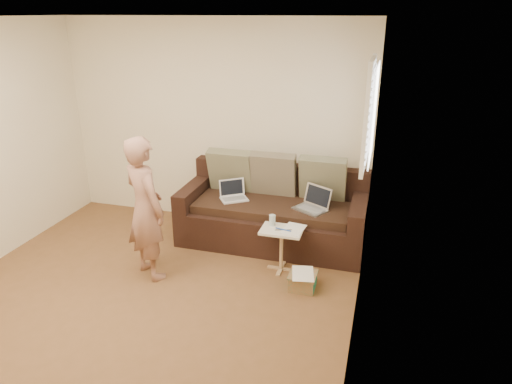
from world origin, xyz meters
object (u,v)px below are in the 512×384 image
laptop_silver (310,210)px  person (145,208)px  side_table (281,250)px  drinking_glass (272,220)px  sofa (273,209)px  laptop_white (234,200)px  striped_box (303,281)px

laptop_silver → person: (-1.54, -0.98, 0.25)m
side_table → drinking_glass: size_ratio=4.06×
sofa → laptop_silver: (0.47, -0.11, 0.10)m
laptop_white → drinking_glass: bearing=-74.6°
sofa → person: (-1.07, -1.10, 0.34)m
sofa → side_table: size_ratio=4.52×
laptop_white → striped_box: laptop_white is taller
laptop_white → side_table: (0.72, -0.57, -0.28)m
laptop_white → person: bearing=-155.2°
sofa → drinking_glass: sofa is taller
laptop_white → striped_box: bearing=-75.4°
sofa → laptop_silver: sofa is taller
drinking_glass → striped_box: 0.72m
sofa → side_table: (0.26, -0.62, -0.18)m
laptop_silver → drinking_glass: laptop_silver is taller
laptop_silver → laptop_white: bearing=-153.4°
person → striped_box: bearing=-141.9°
laptop_white → side_table: bearing=-73.1°
sofa → striped_box: size_ratio=7.99×
person → side_table: bearing=-128.2°
person → drinking_glass: bearing=-123.7°
laptop_white → sofa: bearing=-27.9°
sofa → laptop_white: bearing=-173.0°
laptop_white → person: person is taller
drinking_glass → striped_box: bearing=-41.5°
side_table → drinking_glass: bearing=150.7°
laptop_white → striped_box: size_ratio=1.14×
laptop_white → person: 1.23m
sofa → laptop_white: sofa is taller
person → drinking_glass: 1.34m
laptop_white → striped_box: (1.02, -0.87, -0.43)m
drinking_glass → striped_box: (0.42, -0.37, -0.46)m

